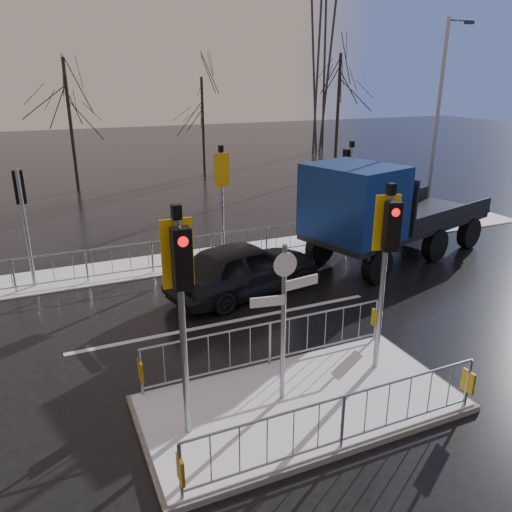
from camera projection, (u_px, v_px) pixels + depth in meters
name	position (u px, v px, depth m)	size (l,w,h in m)	color
ground	(300.00, 406.00, 9.48)	(120.00, 120.00, 0.00)	black
snow_verge	(179.00, 262.00, 16.89)	(30.00, 2.00, 0.04)	white
lane_markings	(309.00, 416.00, 9.19)	(8.00, 11.38, 0.01)	silver
traffic_island	(300.00, 389.00, 9.35)	(6.00, 3.04, 4.15)	#60605C
far_kerb_fixtures	(190.00, 237.00, 16.23)	(18.00, 0.65, 3.83)	gray
car_far_lane	(244.00, 268.00, 14.22)	(1.85, 4.60, 1.57)	black
flatbed_truck	(373.00, 211.00, 16.15)	(7.84, 4.58, 3.42)	black
tree_far_a	(68.00, 100.00, 26.06)	(3.75, 3.75, 7.08)	black
tree_far_b	(202.00, 107.00, 31.04)	(3.25, 3.25, 6.14)	black
tree_far_c	(339.00, 91.00, 31.17)	(4.00, 4.00, 7.55)	black
street_lamp_right	(438.00, 119.00, 19.35)	(1.25, 0.18, 8.00)	gray
pylon_wires	(311.00, 7.00, 38.04)	(70.00, 2.38, 19.97)	#2D3033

